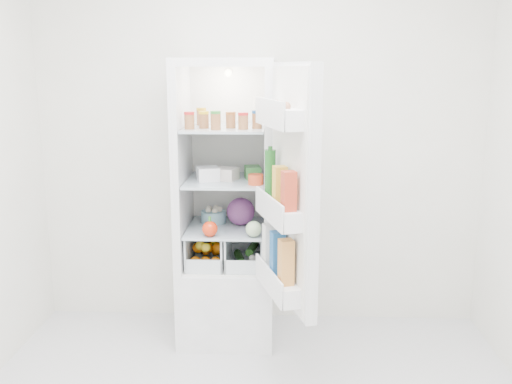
{
  "coord_description": "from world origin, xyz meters",
  "views": [
    {
      "loc": [
        0.14,
        -2.32,
        1.75
      ],
      "look_at": [
        0.0,
        0.95,
        1.03
      ],
      "focal_mm": 40.0,
      "sensor_mm": 36.0,
      "label": 1
    }
  ],
  "objects_px": {
    "mushroom_bowl": "(214,217)",
    "fridge_door": "(289,194)",
    "refrigerator": "(227,236)",
    "red_cabbage": "(241,211)"
  },
  "relations": [
    {
      "from": "mushroom_bowl",
      "to": "fridge_door",
      "type": "xyz_separation_m",
      "value": [
        0.48,
        -0.67,
        0.31
      ]
    },
    {
      "from": "red_cabbage",
      "to": "fridge_door",
      "type": "relative_size",
      "value": 0.14
    },
    {
      "from": "red_cabbage",
      "to": "refrigerator",
      "type": "bearing_deg",
      "value": 172.24
    },
    {
      "from": "refrigerator",
      "to": "red_cabbage",
      "type": "bearing_deg",
      "value": -7.76
    },
    {
      "from": "refrigerator",
      "to": "fridge_door",
      "type": "height_order",
      "value": "refrigerator"
    },
    {
      "from": "refrigerator",
      "to": "mushroom_bowl",
      "type": "distance_m",
      "value": 0.16
    },
    {
      "from": "mushroom_bowl",
      "to": "refrigerator",
      "type": "bearing_deg",
      "value": -23.98
    },
    {
      "from": "refrigerator",
      "to": "fridge_door",
      "type": "xyz_separation_m",
      "value": [
        0.39,
        -0.62,
        0.43
      ]
    },
    {
      "from": "refrigerator",
      "to": "red_cabbage",
      "type": "relative_size",
      "value": 10.04
    },
    {
      "from": "refrigerator",
      "to": "fridge_door",
      "type": "distance_m",
      "value": 0.85
    }
  ]
}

